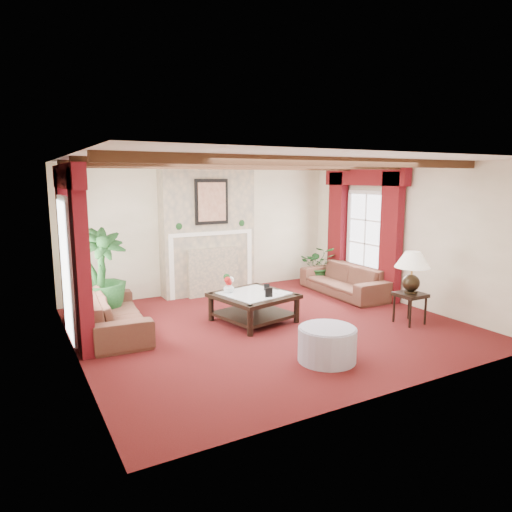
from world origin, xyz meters
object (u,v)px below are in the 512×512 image
ottoman (327,344)px  potted_palm (101,295)px  coffee_table (254,308)px  side_table (410,308)px  sofa_left (114,306)px  sofa_right (344,275)px

ottoman → potted_palm: bearing=124.3°
potted_palm → ottoman: size_ratio=2.17×
ottoman → coffee_table: bearing=91.3°
potted_palm → side_table: size_ratio=3.25×
sofa_left → ottoman: size_ratio=2.78×
potted_palm → sofa_right: bearing=-7.9°
coffee_table → side_table: 2.64m
sofa_left → potted_palm: 0.77m
potted_palm → side_table: 5.28m
sofa_left → sofa_right: (4.74, 0.11, -0.00)m
side_table → sofa_left: bearing=156.1°
sofa_left → sofa_right: bearing=-84.2°
side_table → potted_palm: bearing=148.7°
coffee_table → sofa_left: bearing=152.2°
side_table → ottoman: side_table is taller
potted_palm → side_table: bearing=-31.3°
potted_palm → coffee_table: potted_palm is taller
sofa_right → side_table: size_ratio=4.08×
coffee_table → side_table: (2.26, -1.36, 0.02)m
potted_palm → coffee_table: 2.64m
sofa_right → side_table: (-0.29, -2.08, -0.15)m
coffee_table → ottoman: (0.04, -1.97, -0.02)m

